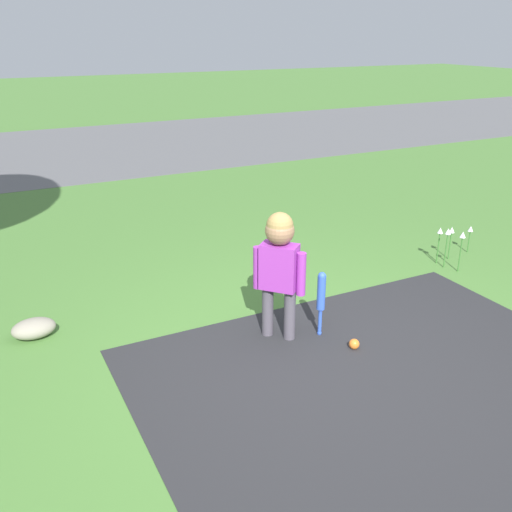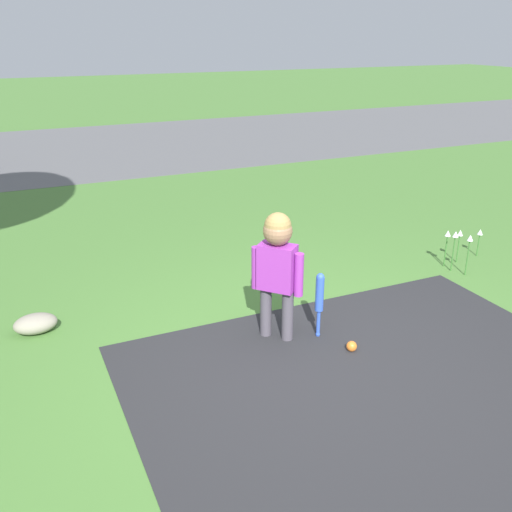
% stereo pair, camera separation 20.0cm
% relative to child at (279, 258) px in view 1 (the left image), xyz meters
% --- Properties ---
extents(ground_plane, '(60.00, 60.00, 0.00)m').
position_rel_child_xyz_m(ground_plane, '(0.06, -0.57, -0.69)').
color(ground_plane, '#477533').
extents(street_strip, '(40.00, 6.00, 0.01)m').
position_rel_child_xyz_m(street_strip, '(0.06, 8.74, -0.69)').
color(street_strip, '#59595B').
rests_on(street_strip, ground).
extents(child, '(0.31, 0.34, 1.06)m').
position_rel_child_xyz_m(child, '(0.00, 0.00, 0.00)').
color(child, '#4C4751').
rests_on(child, ground).
extents(baseball_bat, '(0.07, 0.07, 0.56)m').
position_rel_child_xyz_m(baseball_bat, '(0.32, -0.13, -0.33)').
color(baseball_bat, blue).
rests_on(baseball_bat, ground).
extents(sports_ball, '(0.08, 0.08, 0.08)m').
position_rel_child_xyz_m(sports_ball, '(0.44, -0.44, -0.65)').
color(sports_ball, orange).
rests_on(sports_ball, ground).
extents(flower_bed, '(0.62, 0.42, 0.44)m').
position_rel_child_xyz_m(flower_bed, '(2.43, 0.54, -0.36)').
color(flower_bed, '#38702D').
rests_on(flower_bed, ground).
extents(edging_rock, '(0.35, 0.24, 0.16)m').
position_rel_child_xyz_m(edging_rock, '(-1.78, 0.89, -0.61)').
color(edging_rock, gray).
rests_on(edging_rock, ground).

